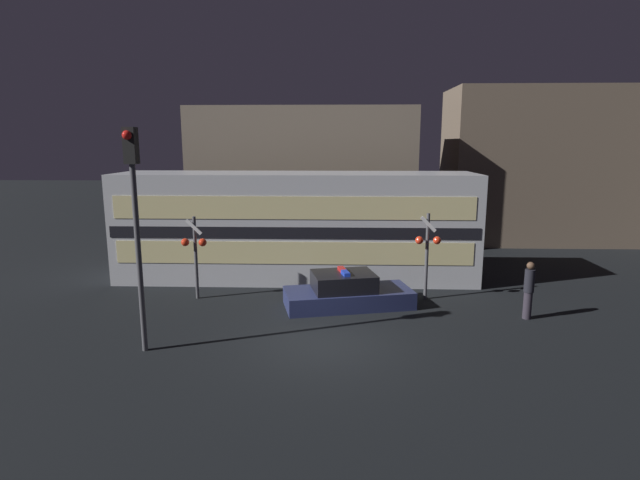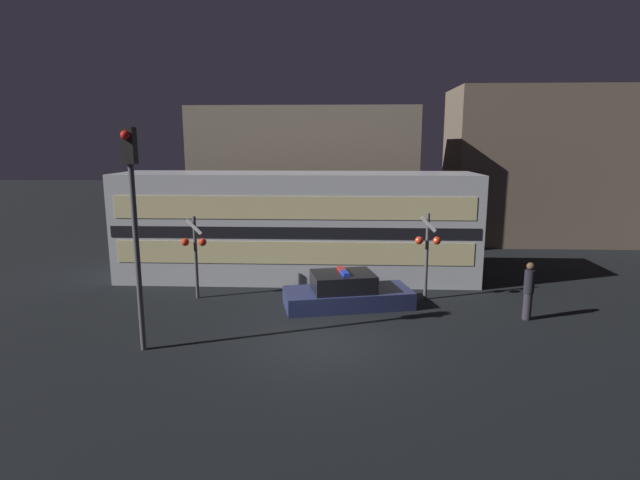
# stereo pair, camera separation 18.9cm
# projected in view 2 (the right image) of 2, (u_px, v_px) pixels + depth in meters

# --- Properties ---
(ground_plane) EXTENTS (120.00, 120.00, 0.00)m
(ground_plane) POSITION_uv_depth(u_px,v_px,m) (320.00, 341.00, 13.96)
(ground_plane) COLOR black
(train) EXTENTS (14.24, 3.16, 4.29)m
(train) POSITION_uv_depth(u_px,v_px,m) (297.00, 226.00, 20.23)
(train) COLOR #B7BABF
(train) RESTS_ON ground_plane
(police_car) EXTENTS (4.54, 2.65, 1.29)m
(police_car) POSITION_uv_depth(u_px,v_px,m) (346.00, 293.00, 16.87)
(police_car) COLOR navy
(police_car) RESTS_ON ground_plane
(pedestrian) EXTENTS (0.31, 0.31, 1.84)m
(pedestrian) POSITION_uv_depth(u_px,v_px,m) (529.00, 290.00, 15.53)
(pedestrian) COLOR #2D2833
(pedestrian) RESTS_ON ground_plane
(crossing_signal_near) EXTENTS (0.89, 0.34, 3.08)m
(crossing_signal_near) POSITION_uv_depth(u_px,v_px,m) (427.00, 248.00, 17.29)
(crossing_signal_near) COLOR #4C4C51
(crossing_signal_near) RESTS_ON ground_plane
(crossing_signal_far) EXTENTS (0.89, 0.34, 2.96)m
(crossing_signal_far) POSITION_uv_depth(u_px,v_px,m) (195.00, 249.00, 17.47)
(crossing_signal_far) COLOR #4C4C51
(crossing_signal_far) RESTS_ON ground_plane
(traffic_light_corner) EXTENTS (0.30, 0.46, 5.84)m
(traffic_light_corner) POSITION_uv_depth(u_px,v_px,m) (133.00, 206.00, 12.65)
(traffic_light_corner) COLOR #4C4C51
(traffic_light_corner) RESTS_ON ground_plane
(building_left) EXTENTS (11.37, 4.56, 7.22)m
(building_left) POSITION_uv_depth(u_px,v_px,m) (305.00, 178.00, 26.38)
(building_left) COLOR #726656
(building_left) RESTS_ON ground_plane
(building_center) EXTENTS (11.20, 4.63, 8.37)m
(building_center) POSITION_uv_depth(u_px,v_px,m) (553.00, 166.00, 27.48)
(building_center) COLOR brown
(building_center) RESTS_ON ground_plane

